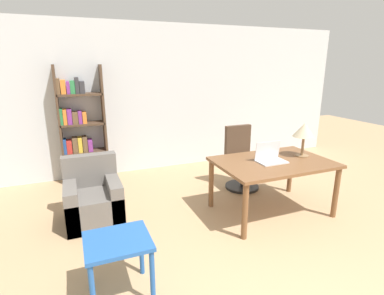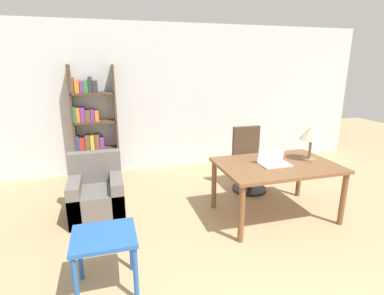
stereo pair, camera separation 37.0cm
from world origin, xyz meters
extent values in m
cube|color=silver|center=(0.00, 4.53, 1.35)|extent=(8.00, 0.06, 2.70)
cube|color=brown|center=(0.89, 2.14, 0.72)|extent=(1.51, 1.02, 0.04)
cylinder|color=brown|center=(0.20, 1.69, 0.35)|extent=(0.07, 0.07, 0.70)
cylinder|color=brown|center=(1.59, 1.69, 0.35)|extent=(0.07, 0.07, 0.70)
cylinder|color=brown|center=(0.20, 2.59, 0.35)|extent=(0.07, 0.07, 0.70)
cylinder|color=brown|center=(1.59, 2.59, 0.35)|extent=(0.07, 0.07, 0.70)
cube|color=silver|center=(0.84, 2.10, 0.74)|extent=(0.38, 0.24, 0.02)
cube|color=silver|center=(0.84, 2.21, 0.87)|extent=(0.38, 0.04, 0.24)
cube|color=#19233D|center=(0.84, 2.22, 0.88)|extent=(0.34, 0.03, 0.21)
cylinder|color=olive|center=(1.40, 2.18, 0.74)|extent=(0.18, 0.18, 0.01)
cylinder|color=olive|center=(1.40, 2.18, 0.88)|extent=(0.04, 0.04, 0.27)
cone|color=#C6B793|center=(1.40, 2.18, 1.11)|extent=(0.31, 0.31, 0.19)
cylinder|color=black|center=(0.96, 3.00, 0.02)|extent=(0.55, 0.55, 0.04)
cylinder|color=#262626|center=(0.96, 3.00, 0.21)|extent=(0.06, 0.06, 0.33)
cube|color=#4C3828|center=(0.96, 3.00, 0.42)|extent=(0.47, 0.47, 0.10)
cube|color=#4C3828|center=(0.96, 3.19, 0.75)|extent=(0.45, 0.08, 0.54)
cube|color=#2356A3|center=(-1.29, 1.34, 0.54)|extent=(0.55, 0.49, 0.04)
cylinder|color=#2356A3|center=(-1.53, 1.13, 0.26)|extent=(0.04, 0.04, 0.52)
cylinder|color=#2356A3|center=(-1.05, 1.13, 0.26)|extent=(0.04, 0.04, 0.52)
cylinder|color=#2356A3|center=(-1.53, 1.55, 0.26)|extent=(0.04, 0.04, 0.52)
cylinder|color=#2356A3|center=(-1.05, 1.55, 0.26)|extent=(0.04, 0.04, 0.52)
cube|color=#66605B|center=(-1.39, 2.78, 0.20)|extent=(0.69, 0.71, 0.40)
cube|color=#66605B|center=(-1.39, 3.06, 0.61)|extent=(0.69, 0.16, 0.43)
cube|color=#66605B|center=(-1.65, 2.78, 0.27)|extent=(0.16, 0.71, 0.55)
cube|color=#66605B|center=(-1.12, 2.78, 0.27)|extent=(0.16, 0.71, 0.55)
cube|color=#4C3828|center=(-1.74, 4.34, 0.99)|extent=(0.04, 0.28, 1.97)
cube|color=#4C3828|center=(-1.03, 4.34, 0.99)|extent=(0.04, 0.28, 1.97)
cube|color=#4C3828|center=(-1.38, 4.34, 0.02)|extent=(0.71, 0.28, 0.04)
cube|color=#7F338C|center=(-1.68, 4.34, 0.16)|extent=(0.07, 0.24, 0.24)
cube|color=#2D7F47|center=(-1.60, 4.34, 0.14)|extent=(0.07, 0.24, 0.21)
cube|color=silver|center=(-1.54, 4.34, 0.15)|extent=(0.05, 0.24, 0.23)
cube|color=orange|center=(-1.49, 4.34, 0.14)|extent=(0.04, 0.24, 0.21)
cube|color=brown|center=(-1.44, 4.34, 0.15)|extent=(0.05, 0.24, 0.23)
cube|color=gold|center=(-1.38, 4.34, 0.14)|extent=(0.05, 0.24, 0.20)
cube|color=orange|center=(-1.32, 4.34, 0.14)|extent=(0.05, 0.24, 0.21)
cube|color=#234C99|center=(-1.27, 4.34, 0.15)|extent=(0.05, 0.24, 0.22)
cube|color=#7F338C|center=(-1.22, 4.34, 0.16)|extent=(0.06, 0.24, 0.25)
cube|color=silver|center=(-1.15, 4.34, 0.16)|extent=(0.05, 0.24, 0.25)
cube|color=#234C99|center=(-1.09, 4.34, 0.16)|extent=(0.07, 0.24, 0.24)
cube|color=#4C3828|center=(-1.38, 4.34, 0.51)|extent=(0.71, 0.28, 0.04)
cube|color=#234C99|center=(-1.70, 4.34, 0.65)|extent=(0.04, 0.24, 0.24)
cube|color=#B72D28|center=(-1.63, 4.34, 0.64)|extent=(0.08, 0.24, 0.21)
cube|color=brown|center=(-1.54, 4.34, 0.65)|extent=(0.08, 0.24, 0.25)
cube|color=gold|center=(-1.46, 4.34, 0.65)|extent=(0.07, 0.24, 0.24)
cube|color=brown|center=(-1.38, 4.34, 0.66)|extent=(0.07, 0.24, 0.25)
cube|color=#7F338C|center=(-1.30, 4.34, 0.63)|extent=(0.07, 0.24, 0.19)
cube|color=#4C3828|center=(-1.38, 4.34, 1.01)|extent=(0.71, 0.28, 0.04)
cube|color=#2D7F47|center=(-1.70, 4.34, 1.15)|extent=(0.04, 0.24, 0.26)
cube|color=orange|center=(-1.64, 4.34, 1.14)|extent=(0.06, 0.24, 0.24)
cube|color=#7F338C|center=(-1.57, 4.34, 1.15)|extent=(0.07, 0.24, 0.24)
cube|color=brown|center=(-1.49, 4.34, 1.12)|extent=(0.09, 0.24, 0.19)
cube|color=#7F338C|center=(-1.41, 4.34, 1.12)|extent=(0.06, 0.24, 0.20)
cube|color=orange|center=(-1.35, 4.34, 1.11)|extent=(0.06, 0.24, 0.18)
cube|color=#4C3828|center=(-1.38, 4.34, 1.50)|extent=(0.71, 0.28, 0.04)
cube|color=brown|center=(-1.69, 4.34, 1.64)|extent=(0.05, 0.24, 0.24)
cube|color=orange|center=(-1.62, 4.34, 1.63)|extent=(0.08, 0.24, 0.22)
cube|color=#7F338C|center=(-1.55, 4.34, 1.61)|extent=(0.05, 0.24, 0.19)
cube|color=#2D7F47|center=(-1.48, 4.34, 1.62)|extent=(0.07, 0.24, 0.20)
cube|color=#333338|center=(-1.41, 4.34, 1.65)|extent=(0.06, 0.24, 0.26)
cube|color=#333338|center=(-1.34, 4.34, 1.61)|extent=(0.08, 0.24, 0.19)
camera|label=1|loc=(-1.54, -0.96, 1.99)|focal=28.00mm
camera|label=2|loc=(-1.19, -1.08, 1.99)|focal=28.00mm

